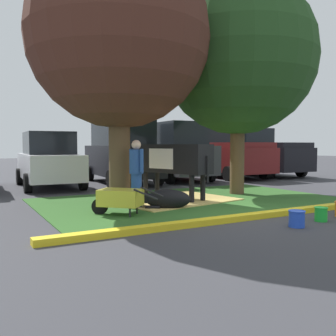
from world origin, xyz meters
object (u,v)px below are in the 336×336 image
at_px(shade_tree_left, 119,37).
at_px(shade_tree_right, 238,57).
at_px(pickup_truck_maroon, 223,154).
at_px(cow_holstein, 170,159).
at_px(suv_dark_grey, 174,151).
at_px(bucket_blue, 297,218).
at_px(calf_lying, 166,199).
at_px(suv_black, 122,152).
at_px(bucket_green, 321,214).
at_px(wheelbarrow, 120,198).
at_px(person_handler, 136,172).
at_px(hatchback_white, 49,160).
at_px(pickup_truck_black, 260,153).

bearing_deg(shade_tree_left, shade_tree_right, 2.76).
xyz_separation_m(shade_tree_left, pickup_truck_maroon, (7.55, 5.53, -3.16)).
distance_m(cow_holstein, suv_dark_grey, 5.96).
xyz_separation_m(shade_tree_left, bucket_blue, (1.95, -4.10, -4.11)).
relative_size(calf_lying, suv_black, 0.27).
distance_m(calf_lying, bucket_green, 3.48).
xyz_separation_m(bucket_blue, bucket_green, (0.84, 0.14, -0.01)).
bearing_deg(suv_black, bucket_blue, -91.49).
relative_size(cow_holstein, calf_lying, 2.40).
relative_size(wheelbarrow, suv_black, 0.29).
relative_size(person_handler, suv_dark_grey, 0.36).
bearing_deg(hatchback_white, shade_tree_right, -45.63).
bearing_deg(wheelbarrow, person_handler, 43.93).
distance_m(bucket_blue, suv_black, 9.40).
distance_m(person_handler, suv_dark_grey, 7.54).
height_order(wheelbarrow, bucket_blue, wheelbarrow).
relative_size(bucket_blue, suv_dark_grey, 0.07).
bearing_deg(calf_lying, bucket_green, -54.09).
bearing_deg(cow_holstein, bucket_green, -74.51).
distance_m(wheelbarrow, pickup_truck_black, 12.58).
bearing_deg(shade_tree_left, bucket_green, -54.88).
relative_size(person_handler, wheelbarrow, 1.23).
bearing_deg(person_handler, cow_holstein, 31.78).
relative_size(calf_lying, person_handler, 0.76).
xyz_separation_m(bucket_blue, pickup_truck_black, (7.97, 9.65, 0.95)).
bearing_deg(shade_tree_right, calf_lying, -157.74).
distance_m(suv_dark_grey, pickup_truck_black, 5.24).
bearing_deg(bucket_green, pickup_truck_black, 53.14).
distance_m(shade_tree_left, wheelbarrow, 4.16).
height_order(wheelbarrow, bucket_green, wheelbarrow).
bearing_deg(person_handler, pickup_truck_black, 32.56).
bearing_deg(suv_dark_grey, cow_holstein, -120.89).
relative_size(calf_lying, wheelbarrow, 0.93).
bearing_deg(suv_dark_grey, pickup_truck_maroon, 3.85).
bearing_deg(cow_holstein, pickup_truck_maroon, 41.84).
bearing_deg(bucket_green, person_handler, 128.67).
bearing_deg(suv_black, bucket_green, -86.26).
bearing_deg(bucket_green, shade_tree_left, 125.12).
height_order(shade_tree_left, shade_tree_right, shade_tree_right).
relative_size(calf_lying, pickup_truck_black, 0.23).
distance_m(shade_tree_left, shade_tree_right, 4.03).
distance_m(person_handler, bucket_blue, 3.92).
distance_m(bucket_green, suv_black, 9.28).
height_order(wheelbarrow, pickup_truck_maroon, pickup_truck_maroon).
height_order(bucket_green, suv_dark_grey, suv_dark_grey).
distance_m(person_handler, hatchback_white, 5.82).
relative_size(pickup_truck_maroon, pickup_truck_black, 1.00).
bearing_deg(shade_tree_left, person_handler, -76.62).
xyz_separation_m(shade_tree_left, hatchback_white, (-0.74, 5.07, -3.29)).
relative_size(bucket_blue, suv_black, 0.07).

